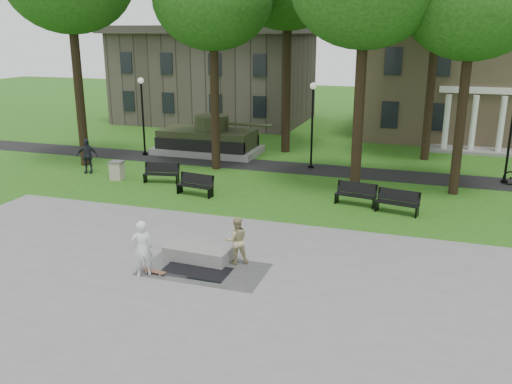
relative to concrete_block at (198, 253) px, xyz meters
The scene contains 21 objects.
ground 1.44m from the concrete_block, 78.43° to the left, with size 120.00×120.00×0.00m, color #225514.
plaza 3.63m from the concrete_block, 85.51° to the right, with size 22.00×16.00×0.02m, color gray.
footpath 13.39m from the concrete_block, 88.78° to the left, with size 44.00×2.60×0.01m, color black.
building_right 29.54m from the concrete_block, 69.42° to the left, with size 17.00×12.00×8.60m.
building_left 30.06m from the concrete_block, 111.02° to the left, with size 15.00×10.00×7.20m, color #4C443D.
tree_3 16.03m from the concrete_block, 52.73° to the left, with size 6.00×6.00×11.19m.
lamp_left 16.98m from the concrete_block, 125.37° to the left, with size 0.36×0.36×4.73m.
lamp_mid 13.94m from the concrete_block, 86.72° to the left, with size 0.36×0.36×4.73m.
lamp_right 17.61m from the concrete_block, 51.77° to the left, with size 0.36×0.36×4.73m.
tank_monument 16.59m from the concrete_block, 111.86° to the left, with size 7.45×3.40×2.40m.
puddle 0.97m from the concrete_block, 71.18° to the right, with size 2.20×1.20×0.00m, color black.
concrete_block is the anchor object (origin of this frame).
skateboard 1.70m from the concrete_block, 121.32° to the right, with size 0.78×0.20×0.07m, color brown.
skateboarder 2.14m from the concrete_block, 123.10° to the right, with size 0.66×0.44×1.82m, color white.
friend_watching 1.45m from the concrete_block, ahead, with size 0.78×0.61×1.60m, color tan.
pedestrian_walker 13.69m from the concrete_block, 139.80° to the left, with size 1.10×0.46×1.89m, color #20232B.
park_bench_0 10.12m from the concrete_block, 124.44° to the left, with size 1.85×0.83×1.00m.
park_bench_1 7.60m from the concrete_block, 114.96° to the left, with size 1.85×0.77×1.00m.
park_bench_2 8.76m from the concrete_block, 61.79° to the left, with size 1.85×0.79×1.00m.
park_bench_3 9.28m from the concrete_block, 50.00° to the left, with size 1.85×0.87×1.00m.
trash_bin 11.57m from the concrete_block, 135.21° to the left, with size 0.72×0.72×0.96m.
Camera 1 is at (6.81, -16.74, 7.39)m, focal length 38.00 mm.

